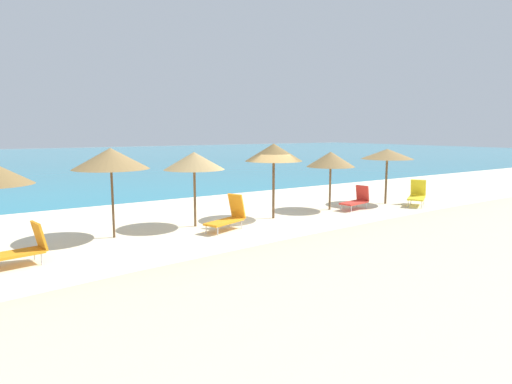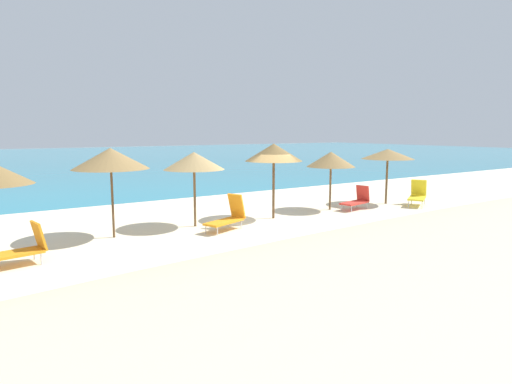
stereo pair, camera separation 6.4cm
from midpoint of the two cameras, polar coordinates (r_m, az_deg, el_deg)
ground_plane at (r=15.50m, az=2.44°, el=-4.59°), size 160.00×160.00×0.00m
sea_water at (r=56.83m, az=-24.74°, el=3.87°), size 160.00×71.67×0.01m
beach_umbrella_1 at (r=14.38m, az=-18.51°, el=4.14°), size 2.37×2.37×2.85m
beach_umbrella_2 at (r=15.45m, az=-8.18°, el=4.02°), size 2.13×2.13×2.64m
beach_umbrella_3 at (r=16.75m, az=2.21°, el=5.16°), size 2.20×2.20×2.89m
beach_umbrella_4 at (r=18.87m, az=9.60°, el=4.21°), size 2.06×2.06×2.49m
beach_umbrella_5 at (r=21.04m, az=16.64°, el=4.74°), size 2.37×2.37×2.55m
lounge_chair_0 at (r=12.57m, az=-28.46°, el=-6.50°), size 1.57×0.90×1.07m
lounge_chair_1 at (r=21.18m, az=20.15°, el=-0.33°), size 1.60×1.32×1.15m
lounge_chair_2 at (r=19.40m, az=12.86°, el=-1.01°), size 1.52×0.86×1.00m
lounge_chair_3 at (r=15.01m, az=-3.74°, el=-3.20°), size 1.70×1.12×1.20m
cooler_box at (r=13.82m, az=11.83°, el=-5.54°), size 0.55×0.54×0.37m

